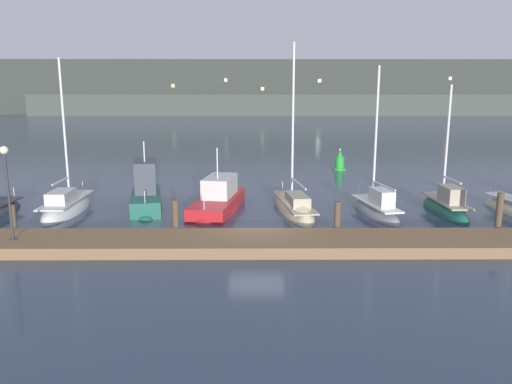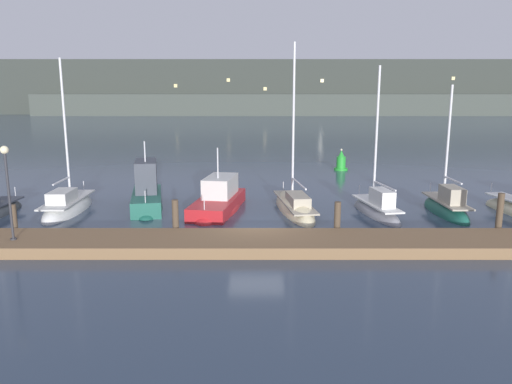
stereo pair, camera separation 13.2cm
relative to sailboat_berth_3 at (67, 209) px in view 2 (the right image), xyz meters
The scene contains 15 objects.
ground_plane 10.70m from the sailboat_berth_3, 21.70° to the right, with size 400.00×400.00×0.00m, color #2D3D51.
dock 11.73m from the sailboat_berth_3, 32.04° to the right, with size 42.72×2.80×0.45m, color brown.
mooring_pile_1 4.65m from the sailboat_berth_3, 97.57° to the right, with size 0.28×0.28×1.43m, color #4C3D2D.
mooring_pile_2 7.92m from the sailboat_berth_3, 35.44° to the right, with size 0.28×0.28×1.64m, color #4C3D2D.
mooring_pile_3 14.23m from the sailboat_berth_3, 18.77° to the right, with size 0.28×0.28×1.55m, color #4C3D2D.
mooring_pile_4 21.01m from the sailboat_berth_3, 12.58° to the right, with size 0.28×0.28×1.93m, color #4C3D2D.
sailboat_berth_3 is the anchor object (origin of this frame).
motorboat_berth_4 4.11m from the sailboat_berth_3, 10.88° to the left, with size 2.63×5.71×4.12m.
motorboat_berth_5 7.92m from the sailboat_berth_3, ahead, with size 3.08×6.47×3.96m.
sailboat_berth_6 11.96m from the sailboat_berth_3, ahead, with size 2.41×6.94×9.48m.
sailboat_berth_7 16.12m from the sailboat_berth_3, ahead, with size 2.11×5.20×8.03m.
sailboat_berth_8 19.76m from the sailboat_berth_3, ahead, with size 1.44×5.04×7.29m.
channel_buoy 21.40m from the sailboat_berth_3, 38.93° to the left, with size 1.07×1.07×1.69m.
dock_lamppost 7.11m from the sailboat_berth_3, 87.60° to the right, with size 0.32×0.32×3.75m.
hillside_backdrop 105.35m from the sailboat_berth_3, 83.23° to the left, with size 240.00×23.00×13.14m.
Camera 2 is at (-0.02, -21.56, 6.36)m, focal length 35.00 mm.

